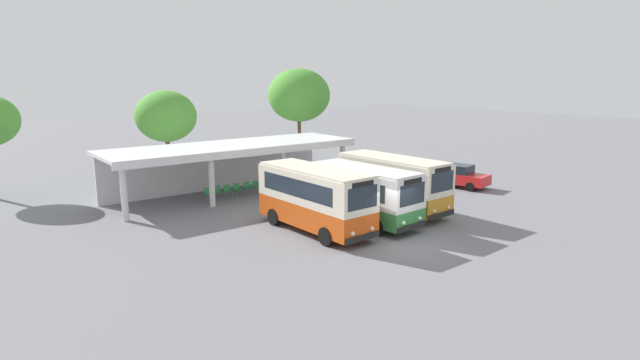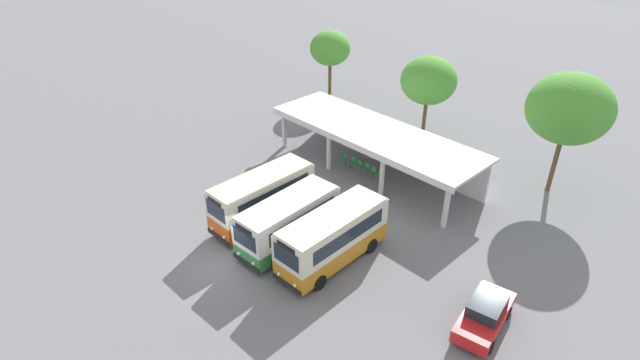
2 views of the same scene
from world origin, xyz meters
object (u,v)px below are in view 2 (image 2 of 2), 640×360
Objects in this scene: city_bus_nearest_orange at (263,197)px; waiting_chair_end_by_column at (345,158)px; waiting_chair_middle_seat at (359,164)px; city_bus_second_in_row at (288,220)px; waiting_chair_second_from_end at (353,161)px; waiting_chair_far_end_seat at (380,175)px; city_bus_middle_cream at (333,236)px; waiting_chair_fourth_seat at (366,167)px; waiting_chair_fifth_seat at (373,171)px; parked_car_flank at (485,314)px.

city_bus_nearest_orange is 8.30× the size of waiting_chair_end_by_column.
city_bus_second_in_row is at bearing -72.11° from waiting_chair_middle_seat.
waiting_chair_second_from_end is 2.82m from waiting_chair_far_end_seat.
city_bus_middle_cream is 9.77m from waiting_chair_far_end_seat.
waiting_chair_second_from_end is 0.71m from waiting_chair_middle_seat.
city_bus_nearest_orange is at bearing -93.41° from waiting_chair_fourth_seat.
waiting_chair_second_from_end is at bearing 178.86° from waiting_chair_fourth_seat.
city_bus_middle_cream reaches higher than waiting_chair_far_end_seat.
city_bus_second_in_row is 10.19m from waiting_chair_middle_seat.
waiting_chair_fifth_seat is at bearing 100.07° from city_bus_second_in_row.
waiting_chair_end_by_column and waiting_chair_second_from_end have the same top height.
waiting_chair_middle_seat is (-0.15, 9.23, -1.28)m from city_bus_nearest_orange.
waiting_chair_middle_seat is at bearing -178.66° from waiting_chair_fourth_seat.
waiting_chair_end_by_column is at bearing 130.17° from city_bus_middle_cream.
waiting_chair_fourth_seat is at bearing 86.59° from city_bus_nearest_orange.
waiting_chair_middle_seat is at bearing 124.25° from city_bus_middle_cream.
city_bus_middle_cream reaches higher than parked_car_flank.
waiting_chair_fifth_seat is (2.11, -0.09, 0.00)m from waiting_chair_second_from_end.
waiting_chair_far_end_seat is at bearing 114.08° from city_bus_middle_cream.
parked_car_flank is at bearing -27.88° from waiting_chair_fifth_seat.
waiting_chair_middle_seat is at bearing 177.99° from waiting_chair_fifth_seat.
parked_car_flank is 14.99m from waiting_chair_fifth_seat.
waiting_chair_fifth_seat is at bearing 117.74° from city_bus_middle_cream.
parked_car_flank is 5.18× the size of waiting_chair_fifth_seat.
waiting_chair_second_from_end is (0.70, 0.10, 0.00)m from waiting_chair_end_by_column.
city_bus_middle_cream reaches higher than city_bus_second_in_row.
city_bus_middle_cream is 8.38× the size of waiting_chair_second_from_end.
city_bus_second_in_row is 3.04m from city_bus_middle_cream.
waiting_chair_fourth_seat is at bearing -1.14° from waiting_chair_second_from_end.
city_bus_middle_cream is 8.38× the size of waiting_chair_fourth_seat.
waiting_chair_fourth_seat is 0.71m from waiting_chair_fifth_seat.
waiting_chair_fourth_seat is (-13.95, 7.08, -0.30)m from parked_car_flank.
city_bus_second_in_row is 10.65m from waiting_chair_end_by_column.
waiting_chair_fifth_seat is 1.00× the size of waiting_chair_far_end_seat.
waiting_chair_fifth_seat is (2.82, 0.00, 0.00)m from waiting_chair_end_by_column.
waiting_chair_far_end_seat is (2.82, -0.10, 0.00)m from waiting_chair_second_from_end.
city_bus_middle_cream reaches higher than waiting_chair_fourth_seat.
city_bus_nearest_orange is at bearing -89.04° from waiting_chair_middle_seat.
waiting_chair_fifth_seat is at bearing 0.09° from waiting_chair_end_by_column.
waiting_chair_fifth_seat is (1.41, -0.05, 0.00)m from waiting_chair_middle_seat.
city_bus_second_in_row reaches higher than waiting_chair_end_by_column.
waiting_chair_middle_seat is 1.41m from waiting_chair_fifth_seat.
city_bus_second_in_row is 7.94× the size of waiting_chair_fourth_seat.
waiting_chair_end_by_column is (-4.52, 9.58, -1.17)m from city_bus_second_in_row.
waiting_chair_middle_seat is (0.70, -0.04, 0.00)m from waiting_chair_second_from_end.
parked_car_flank is (11.55, 2.57, -0.86)m from city_bus_second_in_row.
city_bus_second_in_row is 7.94× the size of waiting_chair_end_by_column.
waiting_chair_far_end_seat is at bearing -2.09° from waiting_chair_second_from_end.
waiting_chair_end_by_column is 1.00× the size of waiting_chair_fourth_seat.
waiting_chair_second_from_end is at bearing 155.18° from parked_car_flank.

